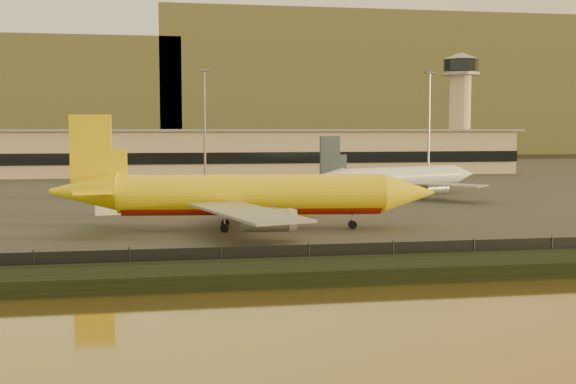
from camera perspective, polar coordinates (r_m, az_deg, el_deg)
name	(u,v)px	position (r m, az deg, el deg)	size (l,w,h in m)	color
ground	(339,246)	(79.97, 4.02, -4.28)	(900.00, 900.00, 0.00)	black
embankment	(385,269)	(63.73, 7.70, -6.06)	(320.00, 7.00, 1.40)	black
tarmac	(244,182)	(173.13, -3.53, 0.77)	(320.00, 220.00, 0.20)	#2D2D2D
perimeter_fence	(372,255)	(67.38, 6.68, -4.93)	(300.00, 0.05, 2.20)	black
terminal_building	(179,153)	(202.32, -8.60, 3.07)	(202.00, 25.00, 12.60)	tan
control_tower	(460,100)	(226.04, 13.44, 7.10)	(11.20, 11.20, 35.50)	tan
apron_light_masts	(323,116)	(155.39, 2.79, 6.04)	(152.20, 12.20, 25.40)	slate
distant_hills	(159,96)	(417.02, -10.17, 7.48)	(470.00, 160.00, 70.00)	olive
dhl_cargo_jet	(245,196)	(90.82, -3.39, -0.29)	(48.41, 47.14, 14.45)	yellow
white_narrowbody_jet	(397,178)	(137.73, 8.64, 1.09)	(38.16, 36.02, 11.44)	silver
gse_vehicle_yellow	(300,208)	(107.07, 0.95, -1.27)	(4.34, 1.95, 1.95)	yellow
gse_vehicle_white	(108,209)	(110.25, -14.04, -1.30)	(3.78, 1.70, 1.70)	silver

